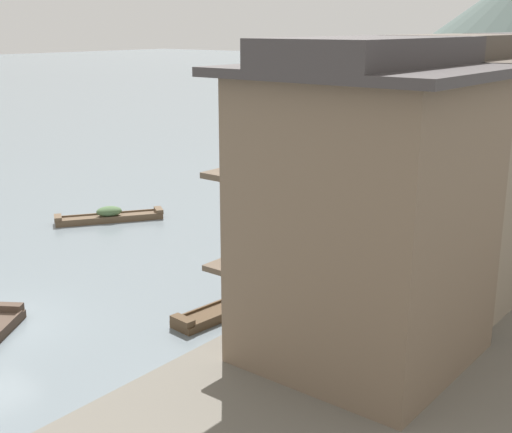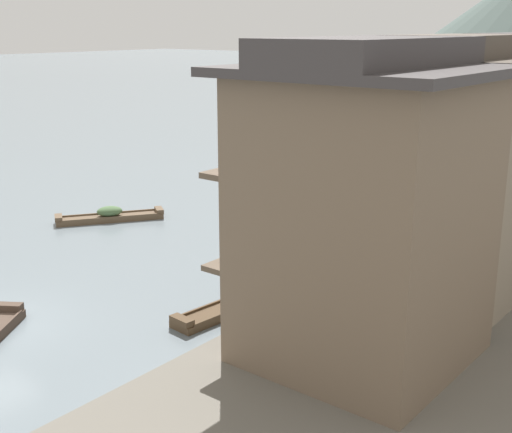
{
  "view_description": "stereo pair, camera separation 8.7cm",
  "coord_description": "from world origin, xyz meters",
  "px_view_note": "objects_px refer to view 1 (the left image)",
  "views": [
    {
      "loc": [
        19.78,
        -10.57,
        9.6
      ],
      "look_at": [
        2.94,
        10.44,
        2.05
      ],
      "focal_mm": 47.92,
      "sensor_mm": 36.0,
      "label": 1
    },
    {
      "loc": [
        19.85,
        -10.52,
        9.6
      ],
      "look_at": [
        2.94,
        10.44,
        2.05
      ],
      "focal_mm": 47.92,
      "sensor_mm": 36.0,
      "label": 2
    }
  ],
  "objects_px": {
    "boat_midriver_drifting": "(109,216)",
    "boat_crossing_west": "(379,232)",
    "boat_upstream_distant": "(326,261)",
    "house_waterfront_nearest": "(366,208)",
    "boat_moored_far": "(218,312)",
    "boat_moored_nearest": "(469,170)",
    "house_waterfront_second": "(449,171)",
    "boat_midriver_upstream": "(419,160)",
    "boat_moored_third": "(473,186)",
    "boat_moored_second": "(442,149)"
  },
  "relations": [
    {
      "from": "boat_moored_third",
      "to": "house_waterfront_second",
      "type": "bearing_deg",
      "value": -71.78
    },
    {
      "from": "boat_moored_far",
      "to": "boat_midriver_drifting",
      "type": "distance_m",
      "value": 13.38
    },
    {
      "from": "boat_midriver_drifting",
      "to": "boat_moored_second",
      "type": "bearing_deg",
      "value": 80.7
    },
    {
      "from": "boat_midriver_drifting",
      "to": "boat_midriver_upstream",
      "type": "bearing_deg",
      "value": 77.51
    },
    {
      "from": "boat_moored_third",
      "to": "boat_midriver_drifting",
      "type": "bearing_deg",
      "value": -122.31
    },
    {
      "from": "boat_upstream_distant",
      "to": "boat_crossing_west",
      "type": "relative_size",
      "value": 0.71
    },
    {
      "from": "boat_moored_second",
      "to": "boat_upstream_distant",
      "type": "bearing_deg",
      "value": -75.1
    },
    {
      "from": "boat_upstream_distant",
      "to": "boat_moored_nearest",
      "type": "bearing_deg",
      "value": 97.01
    },
    {
      "from": "boat_midriver_drifting",
      "to": "boat_midriver_upstream",
      "type": "distance_m",
      "value": 24.86
    },
    {
      "from": "boat_crossing_west",
      "to": "house_waterfront_nearest",
      "type": "distance_m",
      "value": 14.33
    },
    {
      "from": "boat_midriver_upstream",
      "to": "house_waterfront_nearest",
      "type": "relative_size",
      "value": 0.44
    },
    {
      "from": "boat_crossing_west",
      "to": "house_waterfront_second",
      "type": "relative_size",
      "value": 0.58
    },
    {
      "from": "boat_moored_nearest",
      "to": "boat_crossing_west",
      "type": "distance_m",
      "value": 16.71
    },
    {
      "from": "boat_midriver_drifting",
      "to": "boat_crossing_west",
      "type": "distance_m",
      "value": 13.54
    },
    {
      "from": "boat_crossing_west",
      "to": "house_waterfront_nearest",
      "type": "xyz_separation_m",
      "value": [
        6.01,
        -12.13,
        4.72
      ]
    },
    {
      "from": "boat_moored_far",
      "to": "house_waterfront_second",
      "type": "xyz_separation_m",
      "value": [
        5.51,
        5.6,
        4.73
      ]
    },
    {
      "from": "boat_moored_far",
      "to": "house_waterfront_nearest",
      "type": "height_order",
      "value": "house_waterfront_nearest"
    },
    {
      "from": "boat_moored_second",
      "to": "boat_moored_third",
      "type": "bearing_deg",
      "value": -57.84
    },
    {
      "from": "boat_midriver_drifting",
      "to": "boat_moored_nearest",
      "type": "bearing_deg",
      "value": 67.1
    },
    {
      "from": "boat_crossing_west",
      "to": "boat_moored_far",
      "type": "bearing_deg",
      "value": -88.57
    },
    {
      "from": "boat_moored_nearest",
      "to": "boat_moored_second",
      "type": "height_order",
      "value": "boat_moored_second"
    },
    {
      "from": "boat_upstream_distant",
      "to": "house_waterfront_nearest",
      "type": "distance_m",
      "value": 9.96
    },
    {
      "from": "boat_moored_far",
      "to": "boat_midriver_drifting",
      "type": "bearing_deg",
      "value": 156.15
    },
    {
      "from": "boat_crossing_west",
      "to": "house_waterfront_nearest",
      "type": "height_order",
      "value": "house_waterfront_nearest"
    },
    {
      "from": "boat_moored_far",
      "to": "house_waterfront_second",
      "type": "bearing_deg",
      "value": 45.49
    },
    {
      "from": "boat_midriver_drifting",
      "to": "boat_crossing_west",
      "type": "xyz_separation_m",
      "value": [
        11.94,
        6.38,
        -0.09
      ]
    },
    {
      "from": "boat_midriver_upstream",
      "to": "boat_upstream_distant",
      "type": "distance_m",
      "value": 24.2
    },
    {
      "from": "boat_moored_nearest",
      "to": "boat_midriver_upstream",
      "type": "bearing_deg",
      "value": 162.87
    },
    {
      "from": "boat_upstream_distant",
      "to": "house_waterfront_nearest",
      "type": "bearing_deg",
      "value": -50.82
    },
    {
      "from": "boat_moored_nearest",
      "to": "boat_midriver_upstream",
      "type": "xyz_separation_m",
      "value": [
        -4.32,
        1.33,
        0.01
      ]
    },
    {
      "from": "boat_moored_third",
      "to": "house_waterfront_second",
      "type": "height_order",
      "value": "house_waterfront_second"
    },
    {
      "from": "boat_moored_far",
      "to": "boat_moored_second",
      "type": "bearing_deg",
      "value": 101.99
    },
    {
      "from": "boat_midriver_upstream",
      "to": "boat_midriver_drifting",
      "type": "bearing_deg",
      "value": -102.49
    },
    {
      "from": "boat_moored_second",
      "to": "boat_crossing_west",
      "type": "height_order",
      "value": "boat_moored_second"
    },
    {
      "from": "boat_moored_far",
      "to": "house_waterfront_second",
      "type": "height_order",
      "value": "house_waterfront_second"
    },
    {
      "from": "house_waterfront_nearest",
      "to": "boat_upstream_distant",
      "type": "bearing_deg",
      "value": 129.18
    },
    {
      "from": "boat_moored_nearest",
      "to": "boat_upstream_distant",
      "type": "height_order",
      "value": "boat_upstream_distant"
    },
    {
      "from": "house_waterfront_second",
      "to": "boat_upstream_distant",
      "type": "bearing_deg",
      "value": 170.44
    },
    {
      "from": "boat_moored_far",
      "to": "boat_crossing_west",
      "type": "bearing_deg",
      "value": 91.43
    },
    {
      "from": "boat_moored_nearest",
      "to": "house_waterfront_second",
      "type": "relative_size",
      "value": 0.42
    },
    {
      "from": "boat_upstream_distant",
      "to": "boat_midriver_drifting",
      "type": "bearing_deg",
      "value": -174.92
    },
    {
      "from": "house_waterfront_second",
      "to": "boat_moored_third",
      "type": "bearing_deg",
      "value": 108.22
    },
    {
      "from": "boat_moored_second",
      "to": "house_waterfront_nearest",
      "type": "height_order",
      "value": "house_waterfront_nearest"
    },
    {
      "from": "boat_moored_far",
      "to": "boat_midriver_upstream",
      "type": "height_order",
      "value": "boat_midriver_upstream"
    },
    {
      "from": "boat_moored_third",
      "to": "boat_midriver_upstream",
      "type": "relative_size",
      "value": 1.12
    },
    {
      "from": "boat_upstream_distant",
      "to": "house_waterfront_nearest",
      "type": "height_order",
      "value": "house_waterfront_nearest"
    },
    {
      "from": "boat_moored_far",
      "to": "house_waterfront_second",
      "type": "relative_size",
      "value": 0.41
    },
    {
      "from": "boat_moored_third",
      "to": "boat_midriver_drifting",
      "type": "distance_m",
      "value": 21.91
    },
    {
      "from": "boat_moored_second",
      "to": "house_waterfront_second",
      "type": "bearing_deg",
      "value": -66.19
    },
    {
      "from": "house_waterfront_nearest",
      "to": "boat_moored_nearest",
      "type": "bearing_deg",
      "value": 106.07
    }
  ]
}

